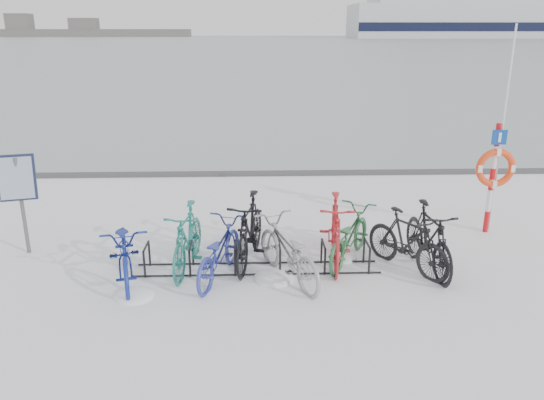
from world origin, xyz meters
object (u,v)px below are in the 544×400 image
at_px(bike_rack, 258,260).
at_px(cruise_ferry, 536,3).
at_px(info_board, 18,184).
at_px(lifebuoy_station, 495,168).

distance_m(bike_rack, cruise_ferry, 249.68).
bearing_deg(info_board, bike_rack, -25.85).
distance_m(lifebuoy_station, cruise_ferry, 246.22).
bearing_deg(lifebuoy_station, cruise_ferry, 62.81).
bearing_deg(cruise_ferry, bike_rack, -117.95).
height_order(info_board, lifebuoy_station, lifebuoy_station).
bearing_deg(bike_rack, info_board, 168.55).
distance_m(bike_rack, lifebuoy_station, 4.85).
bearing_deg(bike_rack, lifebuoy_station, 18.52).
relative_size(bike_rack, cruise_ferry, 0.03).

